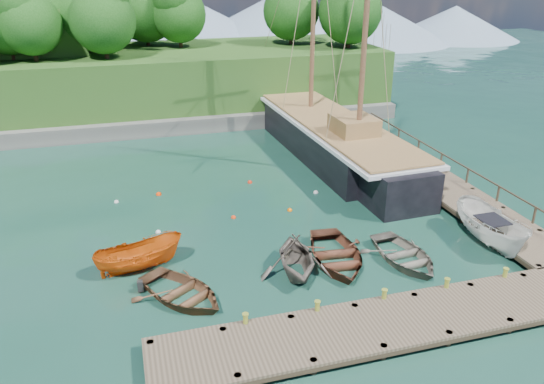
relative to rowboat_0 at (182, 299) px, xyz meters
The scene contains 24 objects.
ground 6.41m from the rowboat_0, 17.41° to the left, with size 160.00×160.00×0.00m, color #123C2E.
dock_near 9.33m from the rowboat_0, 29.42° to the right, with size 20.00×3.20×1.10m.
dock_east 19.75m from the rowboat_0, 26.85° to the left, with size 3.20×24.00×1.10m.
bollard_0 3.82m from the rowboat_0, 56.30° to the right, with size 0.26×0.26×0.45m, color olive.
bollard_1 6.03m from the rowboat_0, 31.84° to the right, with size 0.26×0.26×0.45m, color olive.
bollard_2 8.72m from the rowboat_0, 21.39° to the right, with size 0.26×0.26×0.45m, color olive.
bollard_3 11.57m from the rowboat_0, 15.96° to the right, with size 0.26×0.26×0.45m, color olive.
bollard_4 14.47m from the rowboat_0, 12.69° to the right, with size 0.26×0.26×0.45m, color olive.
rowboat_0 is the anchor object (origin of this frame).
rowboat_1 5.49m from the rowboat_0, ahead, with size 3.46×4.01×2.11m, color #685E54.
rowboat_2 7.76m from the rowboat_0, ahead, with size 3.64×5.10×1.06m, color #542C1D.
rowboat_3 10.95m from the rowboat_0, ahead, with size 3.25×4.55×0.94m, color #656054.
motorboat_orange 3.42m from the rowboat_0, 118.24° to the left, with size 1.61×4.27×1.65m, color #D6580E.
cabin_boat_white 16.13m from the rowboat_0, ahead, with size 2.03×5.41×2.09m, color silver.
schooner 20.63m from the rowboat_0, 49.68° to the left, with size 6.28×29.14×21.64m.
mooring_buoy_0 6.62m from the rowboat_0, 94.10° to the left, with size 0.30×0.30×0.30m, color white.
mooring_buoy_1 8.23m from the rowboat_0, 61.86° to the left, with size 0.28×0.28×0.28m, color #F7370C.
mooring_buoy_2 10.31m from the rowboat_0, 44.82° to the left, with size 0.30×0.30×0.30m, color #F16400.
mooring_buoy_3 13.48m from the rowboat_0, 43.74° to the left, with size 0.32×0.32×0.32m, color silver.
mooring_buoy_4 11.81m from the rowboat_0, 89.95° to the left, with size 0.35×0.35×0.35m, color #F73400.
mooring_buoy_5 13.58m from the rowboat_0, 63.43° to the left, with size 0.32×0.32×0.32m, color red.
mooring_buoy_6 11.66m from the rowboat_0, 102.91° to the left, with size 0.29×0.29×0.29m, color white.
headland 34.41m from the rowboat_0, 101.47° to the left, with size 51.00×19.31×12.90m.
distant_ridge 72.80m from the rowboat_0, 81.75° to the left, with size 117.00×40.00×10.00m.
Camera 1 is at (-7.72, -21.74, 13.65)m, focal length 35.00 mm.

